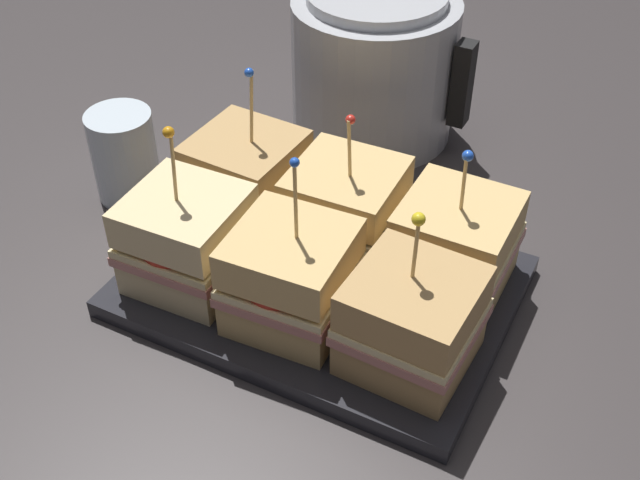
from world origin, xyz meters
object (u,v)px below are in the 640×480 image
object	(u,v)px
sandwich_front_left	(187,240)
sandwich_front_center	(289,277)
serving_platter	(320,286)
sandwich_front_right	(412,321)
drinking_glass	(125,155)
kettle_steel	(374,66)
sandwich_back_center	(345,210)
sandwich_back_left	(247,179)
sandwich_back_right	(455,244)

from	to	relation	value
sandwich_front_left	sandwich_front_center	world-z (taller)	sandwich_front_center
serving_platter	sandwich_front_center	distance (m)	0.08
sandwich_front_right	sandwich_front_left	bearing A→B (deg)	-179.86
drinking_glass	sandwich_front_center	bearing A→B (deg)	-21.11
drinking_glass	serving_platter	bearing A→B (deg)	-9.92
kettle_steel	sandwich_front_right	bearing A→B (deg)	-60.92
sandwich_back_center	kettle_steel	size ratio (longest dim) A/B	0.73
serving_platter	kettle_steel	world-z (taller)	kettle_steel
sandwich_back_left	sandwich_front_right	bearing A→B (deg)	-25.38
sandwich_front_left	sandwich_front_right	distance (m)	0.22
sandwich_back_right	drinking_glass	xyz separation A→B (m)	(-0.37, -0.01, -0.01)
sandwich_back_right	drinking_glass	bearing A→B (deg)	-178.35
sandwich_back_left	kettle_steel	bearing A→B (deg)	82.01
serving_platter	sandwich_front_center	size ratio (longest dim) A/B	2.06
sandwich_front_center	sandwich_front_right	world-z (taller)	sandwich_front_center
sandwich_front_left	sandwich_back_right	world-z (taller)	sandwich_front_left
sandwich_front_right	sandwich_back_left	bearing A→B (deg)	154.62
sandwich_front_left	sandwich_front_right	world-z (taller)	sandwich_front_left
sandwich_back_center	drinking_glass	world-z (taller)	sandwich_back_center
sandwich_front_center	sandwich_front_right	distance (m)	0.11
kettle_steel	drinking_glass	distance (m)	0.30
sandwich_back_left	drinking_glass	bearing A→B (deg)	-177.12
sandwich_front_left	sandwich_back_left	distance (m)	0.11
sandwich_front_left	sandwich_back_right	bearing A→B (deg)	26.54
kettle_steel	sandwich_front_center	bearing A→B (deg)	-77.60
sandwich_back_left	sandwich_back_right	size ratio (longest dim) A/B	1.13
sandwich_back_left	sandwich_back_center	size ratio (longest dim) A/B	1.08
sandwich_front_center	kettle_steel	distance (m)	0.35
sandwich_front_center	drinking_glass	bearing A→B (deg)	158.89
sandwich_front_center	sandwich_back_left	distance (m)	0.15
kettle_steel	drinking_glass	bearing A→B (deg)	-126.97
sandwich_front_center	sandwich_back_right	distance (m)	0.16
kettle_steel	drinking_glass	world-z (taller)	kettle_steel
sandwich_front_center	kettle_steel	xyz separation A→B (m)	(-0.07, 0.34, 0.02)
sandwich_front_right	sandwich_back_right	xyz separation A→B (m)	(-0.00, 0.11, -0.00)
sandwich_front_right	kettle_steel	size ratio (longest dim) A/B	0.70
sandwich_front_left	sandwich_back_left	xyz separation A→B (m)	(-0.00, 0.11, -0.00)
kettle_steel	sandwich_front_left	bearing A→B (deg)	-95.26
sandwich_front_right	sandwich_back_center	world-z (taller)	sandwich_back_center
sandwich_back_right	drinking_glass	distance (m)	0.37
sandwich_front_center	sandwich_back_center	bearing A→B (deg)	88.98
serving_platter	sandwich_back_right	distance (m)	0.13
sandwich_front_center	drinking_glass	size ratio (longest dim) A/B	1.70
sandwich_front_center	sandwich_back_right	xyz separation A→B (m)	(0.11, 0.11, -0.00)
sandwich_front_right	serving_platter	bearing A→B (deg)	154.84
sandwich_front_right	sandwich_back_center	xyz separation A→B (m)	(-0.11, 0.10, 0.00)
sandwich_front_center	sandwich_front_right	bearing A→B (deg)	0.75
sandwich_back_left	sandwich_back_right	xyz separation A→B (m)	(0.22, 0.00, -0.00)
sandwich_front_right	sandwich_back_center	bearing A→B (deg)	136.94
sandwich_front_left	kettle_steel	bearing A→B (deg)	84.74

